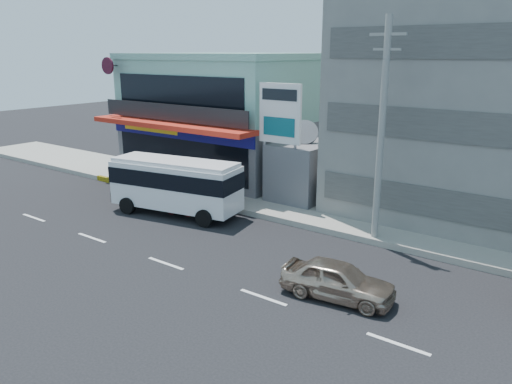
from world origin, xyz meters
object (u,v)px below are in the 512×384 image
(shop_building, at_px, (229,118))
(satellite_dish, at_px, (305,142))
(billboard, at_px, (280,120))
(utility_pole_near, at_px, (381,132))
(motorcycle_rider, at_px, (179,204))
(minibus, at_px, (175,182))
(sedan, at_px, (338,280))

(shop_building, distance_m, satellite_dish, 8.54)
(satellite_dish, relative_size, billboard, 0.22)
(billboard, relative_size, utility_pole_near, 0.69)
(satellite_dish, xyz_separation_m, motorcycle_rider, (-4.00, -6.15, -2.93))
(utility_pole_near, relative_size, minibus, 1.34)
(billboard, relative_size, minibus, 0.93)
(billboard, xyz_separation_m, minibus, (-3.84, -4.23, -3.14))
(satellite_dish, xyz_separation_m, minibus, (-4.34, -6.03, -1.79))
(minibus, bearing_deg, satellite_dish, 54.27)
(utility_pole_near, height_order, minibus, utility_pole_near)
(sedan, bearing_deg, minibus, 66.48)
(minibus, xyz_separation_m, motorcycle_rider, (0.34, -0.12, -1.14))
(shop_building, relative_size, billboard, 1.80)
(sedan, distance_m, motorcycle_rider, 11.62)
(satellite_dish, relative_size, utility_pole_near, 0.15)
(shop_building, height_order, motorcycle_rider, shop_building)
(shop_building, bearing_deg, billboard, -32.32)
(billboard, relative_size, motorcycle_rider, 3.53)
(shop_building, height_order, minibus, shop_building)
(motorcycle_rider, bearing_deg, billboard, 51.16)
(utility_pole_near, xyz_separation_m, motorcycle_rider, (-10.00, -2.55, -4.50))
(sedan, bearing_deg, billboard, 38.05)
(billboard, xyz_separation_m, motorcycle_rider, (-3.50, -4.35, -4.28))
(utility_pole_near, height_order, sedan, utility_pole_near)
(satellite_dish, relative_size, motorcycle_rider, 0.77)
(utility_pole_near, relative_size, motorcycle_rider, 5.11)
(motorcycle_rider, bearing_deg, satellite_dish, 56.95)
(shop_building, distance_m, sedan, 19.84)
(billboard, distance_m, motorcycle_rider, 7.03)
(satellite_dish, relative_size, minibus, 0.20)
(shop_building, distance_m, minibus, 9.94)
(motorcycle_rider, bearing_deg, shop_building, 113.75)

